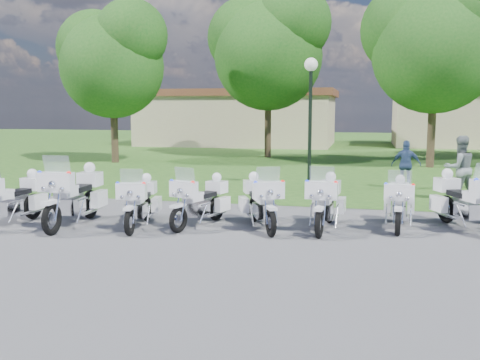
% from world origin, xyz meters
% --- Properties ---
extents(ground, '(100.00, 100.00, 0.00)m').
position_xyz_m(ground, '(0.00, 0.00, 0.00)').
color(ground, '#5E5E64').
rests_on(ground, ground).
extents(grass_lawn, '(100.00, 48.00, 0.01)m').
position_xyz_m(grass_lawn, '(0.00, 27.00, 0.00)').
color(grass_lawn, '#25551B').
rests_on(grass_lawn, ground).
extents(motorcycle_0, '(0.86, 2.28, 1.53)m').
position_xyz_m(motorcycle_0, '(-4.67, -0.86, 0.64)').
color(motorcycle_0, black).
rests_on(motorcycle_0, ground).
extents(motorcycle_1, '(0.89, 2.56, 1.72)m').
position_xyz_m(motorcycle_1, '(-3.22, -0.56, 0.72)').
color(motorcycle_1, black).
rests_on(motorcycle_1, ground).
extents(motorcycle_2, '(0.91, 2.13, 1.43)m').
position_xyz_m(motorcycle_2, '(-1.64, -0.40, 0.60)').
color(motorcycle_2, black).
rests_on(motorcycle_2, ground).
extents(motorcycle_3, '(1.11, 2.08, 1.44)m').
position_xyz_m(motorcycle_3, '(-0.31, 0.08, 0.60)').
color(motorcycle_3, black).
rests_on(motorcycle_3, ground).
extents(motorcycle_4, '(1.30, 2.06, 1.49)m').
position_xyz_m(motorcycle_4, '(1.09, 0.14, 0.62)').
color(motorcycle_4, black).
rests_on(motorcycle_4, ground).
extents(motorcycle_5, '(0.83, 2.25, 1.51)m').
position_xyz_m(motorcycle_5, '(2.57, 0.35, 0.63)').
color(motorcycle_5, black).
rests_on(motorcycle_5, ground).
extents(motorcycle_6, '(0.77, 2.09, 1.41)m').
position_xyz_m(motorcycle_6, '(4.19, 0.88, 0.59)').
color(motorcycle_6, black).
rests_on(motorcycle_6, ground).
extents(motorcycle_7, '(1.39, 2.22, 1.60)m').
position_xyz_m(motorcycle_7, '(5.63, 1.04, 0.67)').
color(motorcycle_7, black).
rests_on(motorcycle_7, ground).
extents(lamp_post, '(0.44, 0.44, 4.37)m').
position_xyz_m(lamp_post, '(1.61, 6.03, 3.28)').
color(lamp_post, black).
rests_on(lamp_post, ground).
extents(tree_0, '(6.00, 5.12, 8.00)m').
position_xyz_m(tree_0, '(-9.02, 13.25, 5.29)').
color(tree_0, '#38281C').
rests_on(tree_0, ground).
extents(tree_1, '(6.97, 5.95, 9.29)m').
position_xyz_m(tree_1, '(-1.99, 17.95, 6.15)').
color(tree_1, '#38281C').
rests_on(tree_1, ground).
extents(tree_2, '(6.66, 5.68, 8.88)m').
position_xyz_m(tree_2, '(6.34, 14.52, 5.88)').
color(tree_2, '#38281C').
rests_on(tree_2, ground).
extents(building_west, '(14.56, 8.32, 4.10)m').
position_xyz_m(building_west, '(-6.00, 28.00, 2.07)').
color(building_west, tan).
rests_on(building_west, ground).
extents(building_east, '(11.44, 7.28, 4.10)m').
position_xyz_m(building_east, '(11.00, 30.00, 2.07)').
color(building_east, tan).
rests_on(building_east, ground).
extents(bystander_b, '(1.13, 1.01, 1.93)m').
position_xyz_m(bystander_b, '(6.14, 5.03, 0.97)').
color(bystander_b, gray).
rests_on(bystander_b, ground).
extents(bystander_c, '(1.00, 0.49, 1.66)m').
position_xyz_m(bystander_c, '(4.78, 7.08, 0.83)').
color(bystander_c, '#334B7C').
rests_on(bystander_c, ground).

